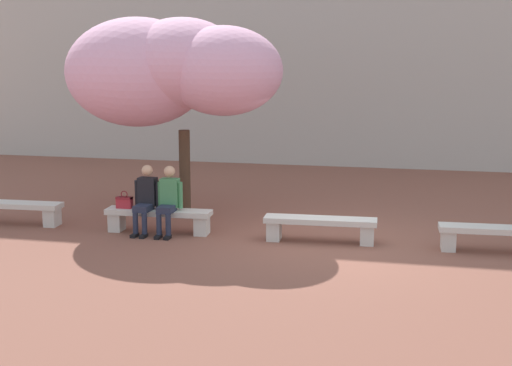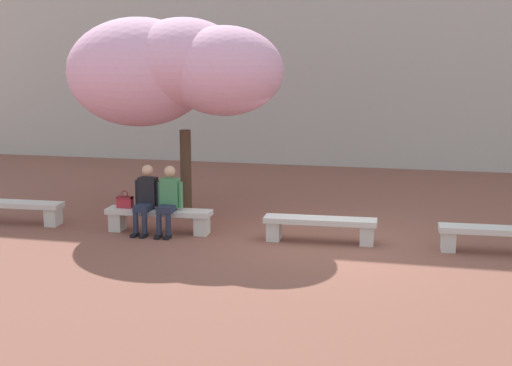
{
  "view_description": "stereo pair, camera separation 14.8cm",
  "coord_description": "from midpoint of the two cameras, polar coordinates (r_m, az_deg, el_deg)",
  "views": [
    {
      "loc": [
        1.6,
        -12.44,
        3.41
      ],
      "look_at": [
        -1.23,
        0.2,
        1.0
      ],
      "focal_mm": 50.0,
      "sensor_mm": 36.0,
      "label": 1
    },
    {
      "loc": [
        1.75,
        -12.41,
        3.41
      ],
      "look_at": [
        -1.23,
        0.2,
        1.0
      ],
      "focal_mm": 50.0,
      "sensor_mm": 36.0,
      "label": 2
    }
  ],
  "objects": [
    {
      "name": "person_seated_right",
      "position": [
        13.45,
        -6.69,
        -1.16
      ],
      "size": [
        0.51,
        0.68,
        1.29
      ],
      "color": "black",
      "rests_on": "ground"
    },
    {
      "name": "stone_bench_west_end",
      "position": [
        15.02,
        -18.54,
        -1.93
      ],
      "size": [
        2.04,
        0.51,
        0.45
      ],
      "color": "beige",
      "rests_on": "ground"
    },
    {
      "name": "stone_bench_near_east",
      "position": [
        12.88,
        19.22,
        -3.99
      ],
      "size": [
        2.04,
        0.51,
        0.45
      ],
      "color": "beige",
      "rests_on": "ground"
    },
    {
      "name": "cherry_tree_main",
      "position": [
        14.74,
        -6.43,
        9.01
      ],
      "size": [
        4.54,
        2.86,
        4.09
      ],
      "color": "#473323",
      "rests_on": "ground"
    },
    {
      "name": "stone_bench_near_west",
      "position": [
        13.66,
        -7.46,
        -2.67
      ],
      "size": [
        2.04,
        0.51,
        0.45
      ],
      "color": "beige",
      "rests_on": "ground"
    },
    {
      "name": "handbag",
      "position": [
        13.82,
        -10.14,
        -1.44
      ],
      "size": [
        0.3,
        0.15,
        0.34
      ],
      "color": "#A3232D",
      "rests_on": "stone_bench_near_west"
    },
    {
      "name": "stone_bench_center",
      "position": [
        12.91,
        5.47,
        -3.4
      ],
      "size": [
        2.04,
        0.51,
        0.45
      ],
      "color": "beige",
      "rests_on": "ground"
    },
    {
      "name": "person_seated_left",
      "position": [
        13.61,
        -8.47,
        -1.07
      ],
      "size": [
        0.51,
        0.69,
        1.29
      ],
      "color": "black",
      "rests_on": "ground"
    },
    {
      "name": "ground_plane",
      "position": [
        12.99,
        5.44,
        -4.73
      ],
      "size": [
        100.0,
        100.0,
        0.0
      ],
      "primitive_type": "plane",
      "color": "brown"
    }
  ]
}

